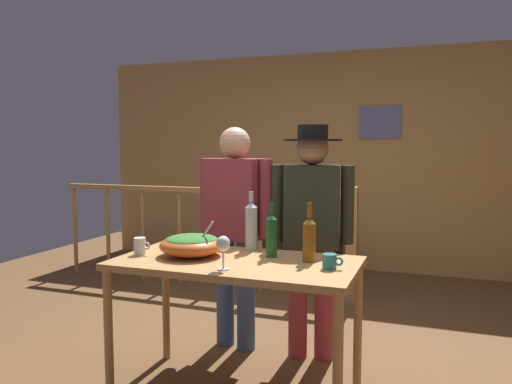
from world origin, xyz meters
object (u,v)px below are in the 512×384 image
at_px(framed_picture, 380,122).
at_px(stair_railing, 240,225).
at_px(wine_glass, 223,245).
at_px(wine_bottle_amber, 309,238).
at_px(person_standing_left, 235,219).
at_px(mug_teal, 330,261).
at_px(tv_console, 302,253).
at_px(person_standing_right, 312,223).
at_px(serving_table, 236,275).
at_px(wine_bottle_green, 271,235).
at_px(flat_screen_tv, 301,216).
at_px(wine_bottle_clear, 251,225).
at_px(mug_white, 140,246).
at_px(salad_bowl, 191,244).

distance_m(framed_picture, stair_railing, 2.05).
height_order(wine_glass, wine_bottle_amber, wine_bottle_amber).
height_order(wine_bottle_amber, person_standing_left, person_standing_left).
distance_m(stair_railing, mug_teal, 2.46).
distance_m(stair_railing, tv_console, 1.13).
xyz_separation_m(person_standing_left, person_standing_right, (0.56, -0.00, 0.00)).
height_order(stair_railing, wine_glass, stair_railing).
height_order(serving_table, wine_bottle_green, wine_bottle_green).
distance_m(flat_screen_tv, wine_bottle_green, 2.88).
height_order(wine_bottle_clear, person_standing_right, person_standing_right).
distance_m(serving_table, wine_glass, 0.31).
bearing_deg(wine_bottle_clear, wine_bottle_green, -38.29).
bearing_deg(mug_white, framed_picture, 72.95).
xyz_separation_m(wine_bottle_amber, mug_teal, (0.14, -0.13, -0.09)).
distance_m(framed_picture, wine_glass, 3.61).
bearing_deg(flat_screen_tv, mug_white, -93.68).
relative_size(framed_picture, wine_bottle_amber, 1.40).
relative_size(framed_picture, wine_bottle_green, 1.46).
height_order(flat_screen_tv, mug_white, mug_white).
bearing_deg(tv_console, flat_screen_tv, -90.00).
bearing_deg(serving_table, framed_picture, 82.50).
xyz_separation_m(wine_glass, person_standing_left, (-0.30, 0.89, 0.00)).
bearing_deg(wine_bottle_amber, flat_screen_tv, 105.75).
bearing_deg(salad_bowl, tv_console, 92.13).
distance_m(flat_screen_tv, mug_white, 3.03).
bearing_deg(framed_picture, stair_railing, -134.74).
bearing_deg(mug_white, stair_railing, 95.60).
height_order(salad_bowl, person_standing_left, person_standing_left).
bearing_deg(mug_white, wine_bottle_green, 15.83).
bearing_deg(stair_railing, wine_bottle_amber, -57.99).
xyz_separation_m(tv_console, serving_table, (0.40, -2.98, 0.52)).
bearing_deg(wine_glass, flat_screen_tv, 97.54).
bearing_deg(mug_white, flat_screen_tv, 86.32).
bearing_deg(mug_teal, serving_table, 177.69).
bearing_deg(wine_bottle_amber, framed_picture, 89.49).
distance_m(serving_table, wine_bottle_amber, 0.47).
bearing_deg(mug_teal, stair_railing, 123.28).
xyz_separation_m(tv_console, salad_bowl, (0.11, -2.97, 0.68)).
bearing_deg(mug_white, wine_bottle_amber, 9.96).
bearing_deg(person_standing_left, mug_teal, 151.01).
bearing_deg(stair_railing, wine_bottle_green, -62.89).
relative_size(salad_bowl, wine_bottle_amber, 1.13).
height_order(wine_bottle_clear, mug_white, wine_bottle_clear).
xyz_separation_m(tv_console, wine_glass, (0.42, -3.21, 0.73)).
height_order(tv_console, serving_table, serving_table).
relative_size(wine_bottle_green, person_standing_right, 0.20).
relative_size(serving_table, salad_bowl, 3.65).
bearing_deg(person_standing_right, flat_screen_tv, -84.10).
height_order(flat_screen_tv, wine_glass, wine_glass).
bearing_deg(wine_bottle_amber, wine_bottle_clear, 156.38).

